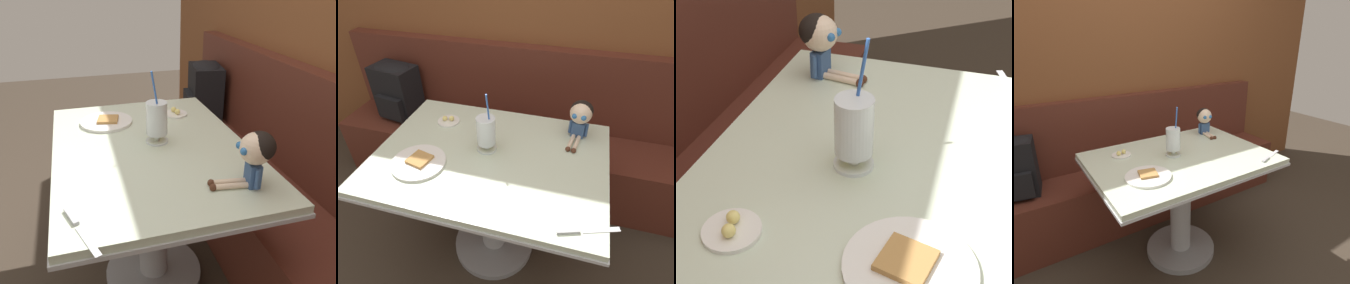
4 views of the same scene
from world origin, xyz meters
TOP-DOWN VIEW (x-y plane):
  - ground_plane at (0.00, 0.00)m, footprint 8.00×8.00m
  - booth_bench at (0.00, 0.81)m, footprint 2.60×0.48m
  - diner_table at (0.00, 0.18)m, footprint 1.11×0.81m
  - toast_plate at (-0.30, 0.03)m, footprint 0.25×0.25m
  - milkshake_glass at (-0.03, 0.22)m, footprint 0.10×0.10m
  - butter_saucer at (-0.31, 0.39)m, footprint 0.12×0.12m
  - butter_knife at (0.44, -0.15)m, footprint 0.23×0.10m
  - seated_doll at (0.39, 0.45)m, footprint 0.13×0.23m
  - backpack at (-0.92, 0.78)m, footprint 0.33×0.29m

SIDE VIEW (x-z plane):
  - ground_plane at x=0.00m, z-range 0.00..0.00m
  - booth_bench at x=0.00m, z-range -0.17..0.83m
  - diner_table at x=0.00m, z-range 0.17..0.91m
  - backpack at x=-0.92m, z-range 0.46..0.86m
  - butter_knife at x=0.44m, z-range 0.74..0.75m
  - toast_plate at x=-0.30m, z-range 0.74..0.76m
  - butter_saucer at x=-0.31m, z-range 0.73..0.77m
  - milkshake_glass at x=-0.03m, z-range 0.68..1.00m
  - seated_doll at x=0.39m, z-range 0.77..0.97m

